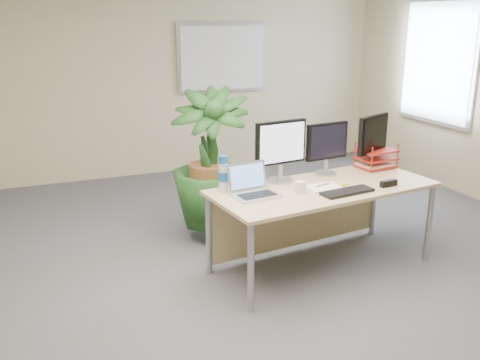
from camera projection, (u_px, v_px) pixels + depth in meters
name	position (u px, v px, depth m)	size (l,w,h in m)	color
floor	(259.00, 319.00, 3.87)	(8.00, 8.00, 0.00)	#49494F
back_wall	(136.00, 76.00, 7.02)	(7.00, 0.04, 2.70)	#BDB286
whiteboard	(222.00, 58.00, 7.36)	(1.30, 0.04, 0.95)	#B6B6BB
window	(438.00, 62.00, 6.70)	(0.04, 1.30, 1.55)	#B6B6BB
desk	(315.00, 200.00, 4.60)	(1.99, 1.03, 0.74)	tan
floor_plant	(210.00, 165.00, 5.07)	(0.84, 0.84, 1.50)	#193B15
monitor_left	(281.00, 147.00, 4.51)	(0.48, 0.22, 0.53)	#A4A4A8
monitor_right	(327.00, 145.00, 4.74)	(0.42, 0.19, 0.47)	#A4A4A8
monitor_dark	(373.00, 138.00, 4.92)	(0.43, 0.23, 0.50)	#A4A4A8
laptop	(252.00, 187.00, 4.25)	(0.38, 0.34, 0.25)	silver
keyboard	(347.00, 192.00, 4.30)	(0.45, 0.15, 0.03)	black
coffee_mug	(300.00, 187.00, 4.30)	(0.12, 0.08, 0.09)	silver
spiral_notebook	(324.00, 187.00, 4.43)	(0.28, 0.21, 0.01)	white
orange_pen	(323.00, 185.00, 4.45)	(0.01, 0.01, 0.15)	#D55D17
yellow_highlighter	(344.00, 185.00, 4.49)	(0.01, 0.01, 0.11)	yellow
water_bottle	(223.00, 175.00, 4.29)	(0.08, 0.08, 0.30)	silver
letter_tray	(376.00, 160.00, 5.02)	(0.38, 0.30, 0.16)	red
stapler	(389.00, 183.00, 4.46)	(0.16, 0.04, 0.05)	black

